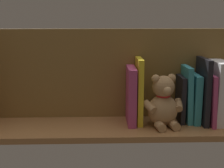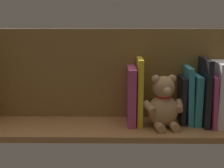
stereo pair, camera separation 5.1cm
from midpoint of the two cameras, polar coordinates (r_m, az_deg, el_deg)
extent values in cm
cube|color=#9E6B3D|center=(122.06, 1.22, -8.07)|extent=(104.89, 26.15, 2.20)
cube|color=olive|center=(127.29, 1.22, 1.92)|extent=(104.89, 1.50, 36.84)
cube|color=white|center=(127.46, 20.57, -1.66)|extent=(5.52, 15.27, 24.74)
cube|color=#B23F72|center=(126.34, 18.82, -2.75)|extent=(2.21, 16.29, 20.07)
cube|color=black|center=(125.48, 17.85, -1.40)|extent=(1.92, 15.13, 25.91)
cube|color=teal|center=(126.55, 16.39, -2.72)|extent=(2.65, 12.82, 19.36)
cube|color=teal|center=(125.87, 15.10, -1.98)|extent=(2.96, 11.85, 22.56)
cube|color=black|center=(126.01, 13.94, -2.85)|extent=(1.66, 11.36, 18.48)
ellipsoid|color=tan|center=(120.43, 10.63, -4.92)|extent=(13.38, 12.38, 12.33)
sphere|color=tan|center=(118.02, 10.81, -0.59)|extent=(8.47, 8.47, 8.47)
sphere|color=tan|center=(118.48, 12.31, 0.97)|extent=(3.27, 3.27, 3.27)
sphere|color=tan|center=(116.30, 9.40, 0.87)|extent=(3.27, 3.27, 3.27)
sphere|color=tan|center=(114.88, 11.41, -1.30)|extent=(3.27, 3.27, 3.27)
cylinder|color=tan|center=(120.55, 13.54, -3.97)|extent=(3.88, 6.46, 4.56)
cylinder|color=tan|center=(116.56, 8.21, -4.31)|extent=(5.54, 6.69, 4.56)
cylinder|color=tan|center=(118.22, 12.68, -7.67)|extent=(4.04, 5.13, 3.27)
cylinder|color=tan|center=(116.31, 10.12, -7.89)|extent=(4.04, 5.13, 3.27)
torus|color=red|center=(118.81, 10.74, -2.17)|extent=(6.53, 6.53, 0.96)
cube|color=yellow|center=(121.51, 6.32, -1.31)|extent=(2.09, 13.04, 25.88)
cube|color=#B23F72|center=(120.99, 4.84, -2.17)|extent=(3.12, 14.42, 22.48)
camera|label=1|loc=(0.03, -88.74, 0.28)|focal=49.26mm
camera|label=2|loc=(0.03, 91.26, -0.28)|focal=49.26mm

